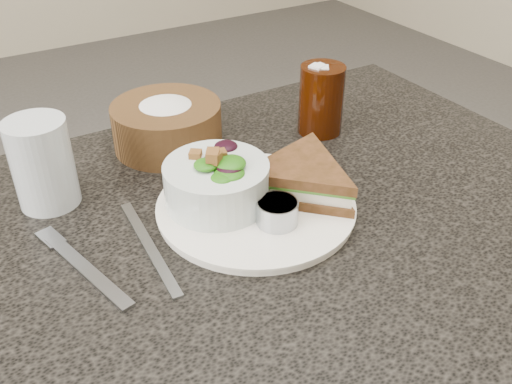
{
  "coord_description": "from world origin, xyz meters",
  "views": [
    {
      "loc": [
        -0.31,
        -0.51,
        1.19
      ],
      "look_at": [
        0.01,
        0.02,
        0.78
      ],
      "focal_mm": 40.0,
      "sensor_mm": 36.0,
      "label": 1
    }
  ],
  "objects": [
    {
      "name": "dinner_plate",
      "position": [
        0.01,
        0.02,
        0.76
      ],
      "size": [
        0.26,
        0.26,
        0.01
      ],
      "primitive_type": "cylinder",
      "color": "white",
      "rests_on": "dining_table"
    },
    {
      "name": "sandwich",
      "position": [
        0.08,
        0.01,
        0.79
      ],
      "size": [
        0.25,
        0.25,
        0.05
      ],
      "primitive_type": null,
      "rotation": [
        0.0,
        0.0,
        -0.78
      ],
      "color": "brown",
      "rests_on": "dinner_plate"
    },
    {
      "name": "salad_bowl",
      "position": [
        -0.03,
        0.05,
        0.8
      ],
      "size": [
        0.17,
        0.17,
        0.08
      ],
      "primitive_type": null,
      "rotation": [
        0.0,
        0.0,
        0.24
      ],
      "color": "silver",
      "rests_on": "dinner_plate"
    },
    {
      "name": "dressing_ramekin",
      "position": [
        0.01,
        -0.03,
        0.78
      ],
      "size": [
        0.07,
        0.07,
        0.03
      ],
      "primitive_type": "cylinder",
      "rotation": [
        0.0,
        0.0,
        -0.41
      ],
      "color": "#9FA5AD",
      "rests_on": "dinner_plate"
    },
    {
      "name": "orange_wedge",
      "position": [
        0.01,
        0.08,
        0.78
      ],
      "size": [
        0.1,
        0.1,
        0.03
      ],
      "primitive_type": "cone",
      "rotation": [
        0.0,
        0.0,
        0.75
      ],
      "color": "orange",
      "rests_on": "dinner_plate"
    },
    {
      "name": "fork",
      "position": [
        -0.22,
        0.01,
        0.75
      ],
      "size": [
        0.06,
        0.17,
        0.0
      ],
      "primitive_type": "cube",
      "rotation": [
        0.0,
        0.0,
        0.24
      ],
      "color": "#929499",
      "rests_on": "dining_table"
    },
    {
      "name": "knife",
      "position": [
        -0.14,
        0.02,
        0.75
      ],
      "size": [
        0.03,
        0.2,
        0.0
      ],
      "primitive_type": "cube",
      "rotation": [
        0.0,
        0.0,
        -0.06
      ],
      "color": "#9CA2A9",
      "rests_on": "dining_table"
    },
    {
      "name": "bread_basket",
      "position": [
        -0.02,
        0.24,
        0.8
      ],
      "size": [
        0.22,
        0.22,
        0.1
      ],
      "primitive_type": null,
      "rotation": [
        0.0,
        0.0,
        0.4
      ],
      "color": "brown",
      "rests_on": "dining_table"
    },
    {
      "name": "cola_glass",
      "position": [
        0.22,
        0.16,
        0.81
      ],
      "size": [
        0.09,
        0.09,
        0.12
      ],
      "primitive_type": null,
      "rotation": [
        0.0,
        0.0,
        0.37
      ],
      "color": "black",
      "rests_on": "dining_table"
    },
    {
      "name": "water_glass",
      "position": [
        -0.22,
        0.18,
        0.81
      ],
      "size": [
        0.1,
        0.1,
        0.12
      ],
      "primitive_type": "cylinder",
      "rotation": [
        0.0,
        0.0,
        -0.23
      ],
      "color": "silver",
      "rests_on": "dining_table"
    }
  ]
}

